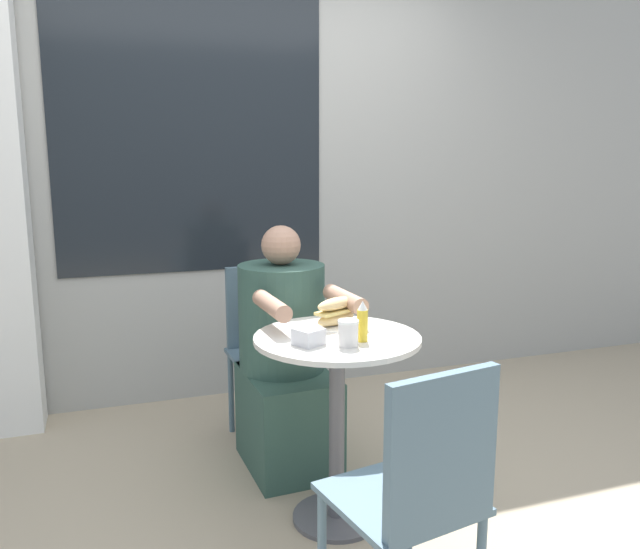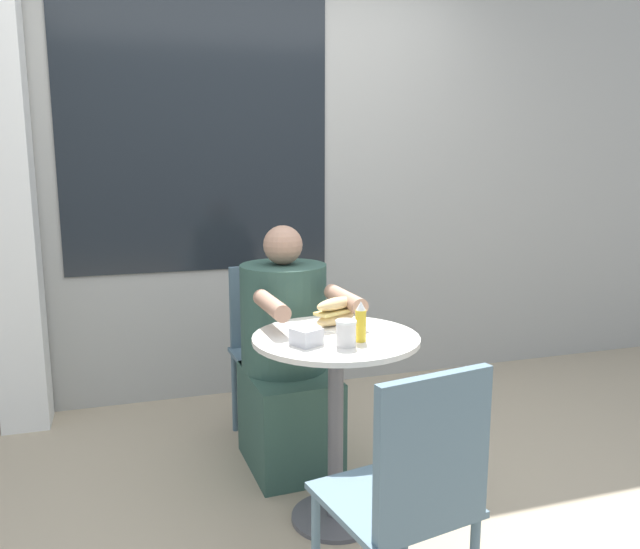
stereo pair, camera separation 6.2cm
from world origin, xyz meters
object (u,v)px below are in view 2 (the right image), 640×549
empty_chair_across (413,488)px  drink_cup (346,333)px  seated_diner (287,365)px  condiment_bottle (361,322)px  cafe_table (336,389)px  sandwich_on_plate (336,314)px  diner_chair (268,335)px

empty_chair_across → drink_cup: (0.02, 0.58, 0.28)m
seated_diner → condiment_bottle: 0.72m
cafe_table → empty_chair_across: 0.72m
empty_chair_across → sandwich_on_plate: empty_chair_across is taller
diner_chair → seated_diner: seated_diner is taller
diner_chair → condiment_bottle: bearing=94.7°
seated_diner → condiment_bottle: bearing=98.3°
empty_chair_across → condiment_bottle: 0.70m
seated_diner → drink_cup: size_ratio=11.86×
drink_cup → condiment_bottle: (0.07, 0.04, 0.03)m
cafe_table → empty_chair_across: bearing=-92.1°
diner_chair → condiment_bottle: condiment_bottle is taller
empty_chair_across → condiment_bottle: bearing=71.8°
seated_diner → empty_chair_across: seated_diner is taller
cafe_table → empty_chair_across: (-0.03, -0.72, -0.02)m
drink_cup → condiment_bottle: 0.08m
cafe_table → condiment_bottle: (0.06, -0.10, 0.28)m
diner_chair → sandwich_on_plate: 0.80m
drink_cup → condiment_bottle: condiment_bottle is taller
drink_cup → condiment_bottle: bearing=28.5°
cafe_table → seated_diner: size_ratio=0.67×
drink_cup → sandwich_on_plate: bearing=78.6°
diner_chair → sandwich_on_plate: bearing=95.5°
cafe_table → condiment_bottle: 0.30m
sandwich_on_plate → condiment_bottle: condiment_bottle is taller
diner_chair → drink_cup: size_ratio=9.26×
cafe_table → diner_chair: (-0.06, 0.87, -0.02)m
sandwich_on_plate → seated_diner: bearing=104.2°
seated_diner → drink_cup: (0.05, -0.65, 0.32)m
cafe_table → seated_diner: (-0.06, 0.52, -0.07)m
drink_cup → diner_chair: bearing=93.0°
drink_cup → empty_chair_across: bearing=-91.7°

